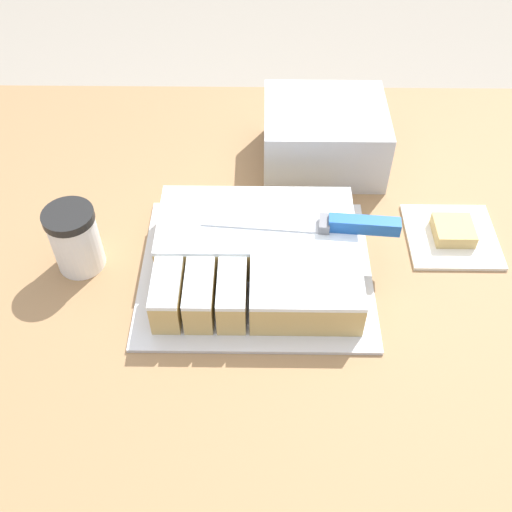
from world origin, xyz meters
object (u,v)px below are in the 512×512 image
at_px(knife, 338,224).
at_px(storage_box, 324,136).
at_px(cake_board, 256,271).
at_px(coffee_cup, 75,239).
at_px(brownie, 453,230).
at_px(cake, 258,255).

relative_size(knife, storage_box, 1.39).
distance_m(cake_board, knife, 0.15).
bearing_deg(coffee_cup, brownie, 6.09).
bearing_deg(knife, coffee_cup, 6.95).
height_order(knife, storage_box, storage_box).
xyz_separation_m(cake, brownie, (0.32, 0.08, -0.02)).
height_order(cake_board, cake, cake).
distance_m(knife, brownie, 0.22).
height_order(knife, brownie, knife).
xyz_separation_m(cake_board, cake, (0.00, 0.00, 0.03)).
distance_m(cake, brownie, 0.33).
bearing_deg(brownie, cake, -166.45).
distance_m(coffee_cup, brownie, 0.61).
bearing_deg(cake_board, coffee_cup, 176.78).
bearing_deg(coffee_cup, storage_box, 33.71).
relative_size(cake, coffee_cup, 2.79).
bearing_deg(cake_board, storage_box, 66.79).
bearing_deg(knife, cake_board, 18.59).
height_order(cake, brownie, cake).
bearing_deg(coffee_cup, cake, -2.66).
distance_m(cake, storage_box, 0.30).
height_order(cake_board, coffee_cup, coffee_cup).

